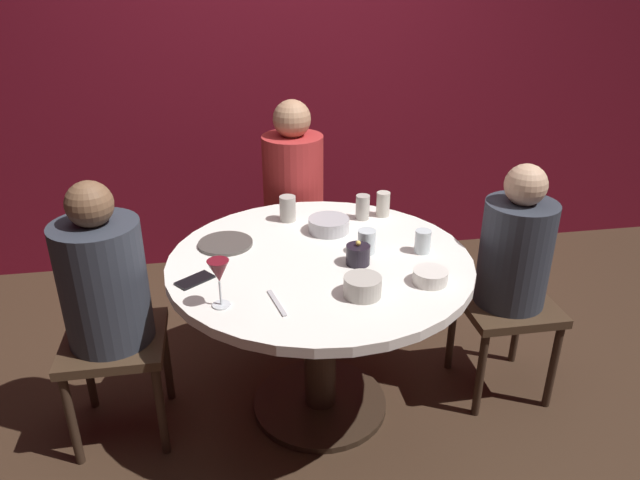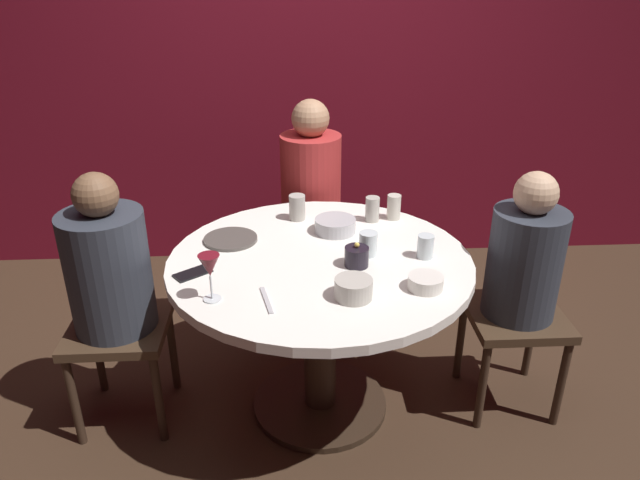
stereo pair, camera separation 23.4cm
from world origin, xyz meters
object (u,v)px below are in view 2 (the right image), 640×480
at_px(dining_table, 320,295).
at_px(wine_glass, 210,268).
at_px(cup_far_edge, 297,207).
at_px(seated_diner_back, 311,187).
at_px(cup_near_candle, 394,207).
at_px(cell_phone, 193,273).
at_px(candle_holder, 357,256).
at_px(cup_by_left_diner, 372,209).
at_px(bowl_salad_center, 425,282).
at_px(seated_diner_right, 524,268).
at_px(bowl_small_white, 353,289).
at_px(bowl_serving_large, 335,225).
at_px(seated_diner_left, 109,275).
at_px(cup_center_front, 425,246).
at_px(dinner_plate, 231,239).
at_px(cup_by_right_diner, 368,244).

bearing_deg(dining_table, wine_glass, -142.99).
bearing_deg(cup_far_edge, seated_diner_back, 79.73).
distance_m(seated_diner_back, cup_near_candle, 0.60).
relative_size(wine_glass, cell_phone, 1.26).
relative_size(candle_holder, cup_near_candle, 0.87).
bearing_deg(cup_by_left_diner, cup_far_edge, 173.57).
height_order(dining_table, bowl_salad_center, bowl_salad_center).
xyz_separation_m(seated_diner_right, wine_glass, (-1.24, -0.30, 0.20)).
height_order(seated_diner_back, bowl_small_white, seated_diner_back).
height_order(seated_diner_back, cell_phone, seated_diner_back).
bearing_deg(bowl_serving_large, seated_diner_right, -17.98).
relative_size(seated_diner_left, cup_far_edge, 9.69).
relative_size(seated_diner_left, bowl_serving_large, 6.28).
bearing_deg(bowl_small_white, candle_holder, 80.93).
xyz_separation_m(candle_holder, bowl_serving_large, (-0.06, 0.32, -0.01)).
height_order(seated_diner_right, candle_holder, seated_diner_right).
xyz_separation_m(seated_diner_left, seated_diner_back, (0.84, 0.85, 0.04)).
relative_size(seated_diner_back, candle_holder, 12.08).
distance_m(wine_glass, bowl_small_white, 0.51).
xyz_separation_m(seated_diner_left, candle_holder, (0.98, -0.07, 0.09)).
distance_m(cup_by_left_diner, cup_center_front, 0.41).
xyz_separation_m(dining_table, bowl_small_white, (0.10, -0.31, 0.21)).
bearing_deg(cup_by_left_diner, seated_diner_left, -161.94).
distance_m(dining_table, bowl_small_white, 0.39).
height_order(dinner_plate, cup_far_edge, cup_far_edge).
xyz_separation_m(cell_phone, bowl_serving_large, (0.57, 0.36, 0.03)).
bearing_deg(candle_holder, bowl_salad_center, -39.88).
xyz_separation_m(wine_glass, cup_center_front, (0.82, 0.28, -0.08)).
bearing_deg(bowl_serving_large, cup_by_right_diner, -63.54).
bearing_deg(cup_by_right_diner, bowl_serving_large, 116.46).
height_order(seated_diner_left, bowl_salad_center, seated_diner_left).
height_order(cup_by_left_diner, cup_by_right_diner, cup_by_left_diner).
distance_m(cup_center_front, cup_far_edge, 0.65).
relative_size(bowl_serving_large, cup_near_candle, 1.57).
distance_m(candle_holder, wine_glass, 0.59).
height_order(bowl_serving_large, cup_center_front, cup_center_front).
relative_size(cup_near_candle, cup_center_front, 1.20).
xyz_separation_m(candle_holder, bowl_salad_center, (0.23, -0.19, -0.01)).
relative_size(seated_diner_right, wine_glass, 6.26).
distance_m(candle_holder, cup_by_left_diner, 0.45).
relative_size(bowl_salad_center, cup_center_front, 1.35).
bearing_deg(cup_by_left_diner, seated_diner_right, -31.46).
relative_size(candle_holder, bowl_small_white, 0.74).
bearing_deg(cup_near_candle, cup_by_left_diner, -168.82).
xyz_separation_m(wine_glass, bowl_serving_large, (0.48, 0.55, -0.10)).
xyz_separation_m(seated_diner_left, dinner_plate, (0.47, 0.18, 0.06)).
distance_m(seated_diner_right, dinner_plate, 1.23).
distance_m(dining_table, cup_near_candle, 0.57).
height_order(cell_phone, bowl_small_white, bowl_small_white).
height_order(seated_diner_left, cup_center_front, seated_diner_left).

